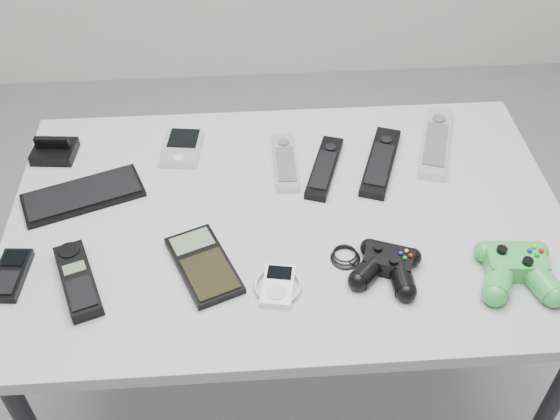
{
  "coord_description": "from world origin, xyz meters",
  "views": [
    {
      "loc": [
        0.01,
        -0.81,
        1.61
      ],
      "look_at": [
        0.07,
        0.09,
        0.74
      ],
      "focal_mm": 42.0,
      "sensor_mm": 36.0,
      "label": 1
    }
  ],
  "objects": [
    {
      "name": "mp3_player",
      "position": [
        0.05,
        -0.09,
        0.73
      ],
      "size": [
        0.1,
        0.1,
        0.02
      ],
      "primitive_type": "cube",
      "rotation": [
        0.0,
        0.0,
        -0.18
      ],
      "color": "white",
      "rests_on": "desk"
    },
    {
      "name": "remote_black_a",
      "position": [
        0.17,
        0.22,
        0.73
      ],
      "size": [
        0.1,
        0.2,
        0.02
      ],
      "primitive_type": "cube",
      "rotation": [
        0.0,
        0.0,
        -0.32
      ],
      "color": "black",
      "rests_on": "desk"
    },
    {
      "name": "pda",
      "position": [
        -0.13,
        0.31,
        0.73
      ],
      "size": [
        0.09,
        0.13,
        0.02
      ],
      "primitive_type": "cube",
      "rotation": [
        0.0,
        0.0,
        -0.13
      ],
      "color": "#B4B5BC",
      "rests_on": "desk"
    },
    {
      "name": "remote_silver_b",
      "position": [
        0.42,
        0.29,
        0.73
      ],
      "size": [
        0.13,
        0.24,
        0.02
      ],
      "primitive_type": "cube",
      "rotation": [
        0.0,
        0.0,
        -0.32
      ],
      "color": "silver",
      "rests_on": "desk"
    },
    {
      "name": "controller_green",
      "position": [
        0.47,
        -0.09,
        0.74
      ],
      "size": [
        0.15,
        0.16,
        0.05
      ],
      "primitive_type": null,
      "rotation": [
        0.0,
        0.0,
        -0.09
      ],
      "color": "#23822F",
      "rests_on": "desk"
    },
    {
      "name": "dock_bracket",
      "position": [
        -0.4,
        0.31,
        0.74
      ],
      "size": [
        0.09,
        0.08,
        0.05
      ],
      "primitive_type": "cube",
      "rotation": [
        0.0,
        0.0,
        -0.09
      ],
      "color": "black",
      "rests_on": "desk"
    },
    {
      "name": "mobile_phone",
      "position": [
        -0.42,
        -0.03,
        0.73
      ],
      "size": [
        0.06,
        0.12,
        0.02
      ],
      "primitive_type": "cube",
      "rotation": [
        0.0,
        0.0,
        -0.08
      ],
      "color": "black",
      "rests_on": "desk"
    },
    {
      "name": "remote_black_b",
      "position": [
        0.29,
        0.23,
        0.73
      ],
      "size": [
        0.12,
        0.22,
        0.02
      ],
      "primitive_type": "cube",
      "rotation": [
        0.0,
        0.0,
        -0.35
      ],
      "color": "black",
      "rests_on": "desk"
    },
    {
      "name": "cordless_handset",
      "position": [
        -0.29,
        -0.05,
        0.73
      ],
      "size": [
        0.11,
        0.18,
        0.03
      ],
      "primitive_type": "cube",
      "rotation": [
        0.0,
        0.0,
        0.35
      ],
      "color": "black",
      "rests_on": "desk"
    },
    {
      "name": "calculator",
      "position": [
        -0.08,
        -0.03,
        0.73
      ],
      "size": [
        0.15,
        0.19,
        0.02
      ],
      "primitive_type": "cube",
      "rotation": [
        0.0,
        0.0,
        0.39
      ],
      "color": "black",
      "rests_on": "desk"
    },
    {
      "name": "remote_silver_a",
      "position": [
        0.09,
        0.25,
        0.73
      ],
      "size": [
        0.05,
        0.18,
        0.02
      ],
      "primitive_type": "cube",
      "rotation": [
        0.0,
        0.0,
        -0.0
      ],
      "color": "#B4B5BC",
      "rests_on": "desk"
    },
    {
      "name": "controller_black",
      "position": [
        0.25,
        -0.06,
        0.74
      ],
      "size": [
        0.24,
        0.19,
        0.04
      ],
      "primitive_type": null,
      "rotation": [
        0.0,
        0.0,
        -0.37
      ],
      "color": "black",
      "rests_on": "desk"
    },
    {
      "name": "pda_keyboard",
      "position": [
        -0.32,
        0.17,
        0.73
      ],
      "size": [
        0.25,
        0.17,
        0.01
      ],
      "primitive_type": "cube",
      "rotation": [
        0.0,
        0.0,
        0.36
      ],
      "color": "black",
      "rests_on": "desk"
    },
    {
      "name": "desk",
      "position": [
        0.08,
        0.1,
        0.66
      ],
      "size": [
        1.08,
        0.69,
        0.72
      ],
      "color": "#979799",
      "rests_on": "floor"
    }
  ]
}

